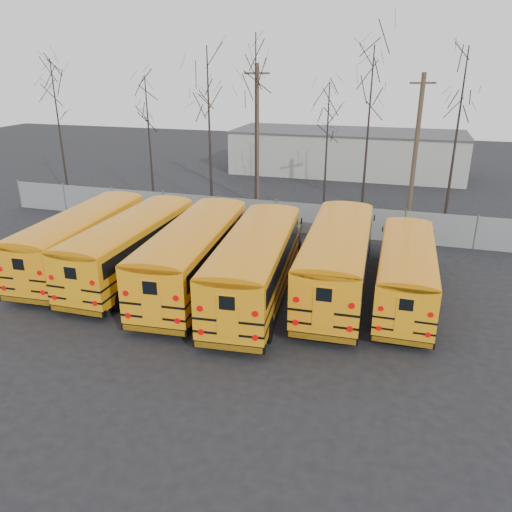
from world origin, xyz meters
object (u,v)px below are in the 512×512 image
(bus_e, at_px, (338,254))
(utility_pole_right, at_px, (416,148))
(bus_d, at_px, (257,259))
(utility_pole_left, at_px, (257,135))
(bus_f, at_px, (406,267))
(bus_a, at_px, (84,235))
(bus_b, at_px, (134,241))
(bus_c, at_px, (195,249))

(bus_e, distance_m, utility_pole_right, 13.74)
(bus_d, height_order, utility_pole_left, utility_pole_left)
(bus_d, distance_m, bus_f, 6.73)
(bus_a, distance_m, bus_e, 13.15)
(bus_d, bearing_deg, bus_a, 169.60)
(bus_f, relative_size, utility_pole_left, 1.00)
(bus_b, relative_size, utility_pole_left, 1.11)
(bus_e, distance_m, utility_pole_left, 16.63)
(bus_c, distance_m, bus_f, 9.77)
(utility_pole_left, bearing_deg, bus_e, -70.89)
(bus_c, xyz_separation_m, bus_d, (3.16, -0.37, -0.00))
(utility_pole_left, distance_m, utility_pole_right, 11.32)
(bus_e, bearing_deg, utility_pole_right, 74.12)
(bus_b, height_order, utility_pole_right, utility_pole_right)
(utility_pole_right, bearing_deg, utility_pole_left, 150.33)
(bus_d, relative_size, utility_pole_right, 1.24)
(bus_a, bearing_deg, utility_pole_left, 68.11)
(bus_c, height_order, utility_pole_right, utility_pole_right)
(bus_d, relative_size, utility_pole_left, 1.17)
(bus_b, distance_m, bus_f, 13.22)
(bus_a, relative_size, bus_d, 0.95)
(bus_b, bearing_deg, bus_c, -5.99)
(bus_a, bearing_deg, bus_d, -8.65)
(bus_d, bearing_deg, utility_pole_left, 101.44)
(bus_e, bearing_deg, bus_d, -156.21)
(bus_f, bearing_deg, bus_b, -176.60)
(bus_a, relative_size, utility_pole_right, 1.18)
(bus_f, distance_m, utility_pole_right, 13.49)
(bus_c, relative_size, bus_f, 1.17)
(bus_a, bearing_deg, bus_e, 0.06)
(bus_f, xyz_separation_m, utility_pole_right, (0.03, 13.08, 3.31))
(utility_pole_left, xyz_separation_m, utility_pole_right, (11.26, -1.10, -0.28))
(bus_b, xyz_separation_m, bus_f, (13.19, 0.92, -0.19))
(bus_e, height_order, utility_pole_left, utility_pole_left)
(bus_a, height_order, utility_pole_left, utility_pole_left)
(bus_b, relative_size, bus_c, 0.95)
(bus_f, bearing_deg, bus_d, -166.49)
(bus_e, xyz_separation_m, bus_f, (3.10, -0.05, -0.27))
(bus_c, bearing_deg, bus_e, 6.86)
(utility_pole_left, bearing_deg, bus_c, -95.09)
(bus_a, distance_m, bus_d, 9.74)
(bus_a, bearing_deg, utility_pole_right, 37.00)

